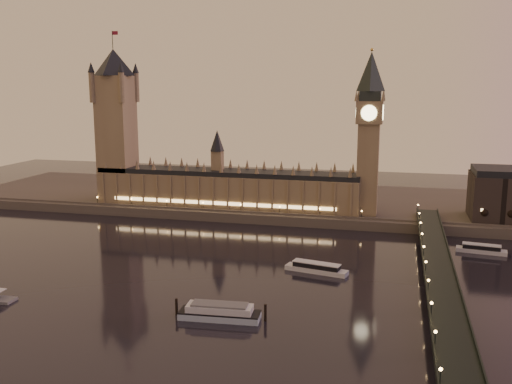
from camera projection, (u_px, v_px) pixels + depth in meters
ground at (232, 276)px, 265.50m from camera, size 700.00×700.00×0.00m
far_embankment at (336, 203)px, 414.99m from camera, size 560.00×130.00×6.00m
palace_of_westminster at (226, 184)px, 386.40m from camera, size 180.00×26.62×52.00m
victoria_tower at (116, 117)px, 397.40m from camera, size 31.68×31.68×118.00m
big_ben at (369, 124)px, 356.01m from camera, size 17.68×17.68×104.00m
westminster_bridge at (439, 281)px, 242.51m from camera, size 13.20×260.00×15.30m
bare_tree_0 at (485, 212)px, 337.07m from camera, size 5.21×5.21×10.60m
bare_tree_1 at (512, 213)px, 333.57m from camera, size 5.21×5.21×10.60m
cruise_boat_a at (316, 268)px, 271.08m from camera, size 30.88×12.64×4.83m
cruise_boat_b at (481, 249)px, 302.46m from camera, size 26.08×9.72×4.70m
moored_barge at (220, 312)px, 216.86m from camera, size 35.80×11.13×6.58m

